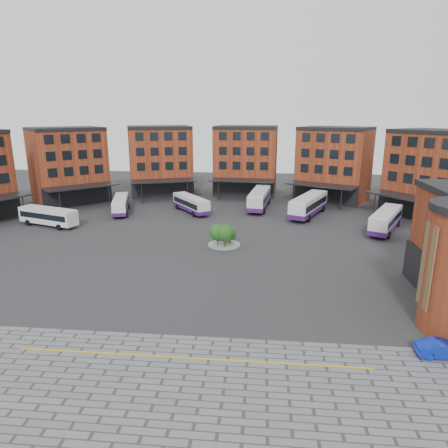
# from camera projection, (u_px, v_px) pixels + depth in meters

# --- Properties ---
(ground) EXTENTS (160.00, 160.00, 0.00)m
(ground) POSITION_uv_depth(u_px,v_px,m) (195.00, 280.00, 42.63)
(ground) COLOR #28282B
(ground) RESTS_ON ground
(paving_zone) EXTENTS (50.00, 22.00, 0.02)m
(paving_zone) POSITION_uv_depth(u_px,v_px,m) (163.00, 446.00, 21.35)
(paving_zone) COLOR slate
(paving_zone) RESTS_ON ground
(yellow_line) EXTENTS (26.00, 0.15, 0.02)m
(yellow_line) POSITION_uv_depth(u_px,v_px,m) (190.00, 358.00, 29.01)
(yellow_line) COLOR gold
(yellow_line) RESTS_ON paving_zone
(main_building) EXTENTS (94.14, 42.48, 14.60)m
(main_building) POSITION_uv_depth(u_px,v_px,m) (202.00, 166.00, 77.80)
(main_building) COLOR maroon
(main_building) RESTS_ON ground
(tree_island) EXTENTS (4.40, 4.40, 3.14)m
(tree_island) POSITION_uv_depth(u_px,v_px,m) (223.00, 234.00, 52.96)
(tree_island) COLOR gray
(tree_island) RESTS_ON ground
(bus_a) EXTENTS (10.47, 5.50, 2.90)m
(bus_a) POSITION_uv_depth(u_px,v_px,m) (48.00, 215.00, 62.58)
(bus_a) COLOR silver
(bus_a) RESTS_ON ground
(bus_b) EXTENTS (4.99, 10.37, 2.85)m
(bus_b) POSITION_uv_depth(u_px,v_px,m) (121.00, 204.00, 71.02)
(bus_b) COLOR silver
(bus_b) RESTS_ON ground
(bus_c) EXTENTS (8.04, 9.68, 2.90)m
(bus_c) POSITION_uv_depth(u_px,v_px,m) (191.00, 204.00, 71.42)
(bus_c) COLOR silver
(bus_c) RESTS_ON ground
(bus_d) EXTENTS (4.33, 12.59, 3.48)m
(bus_d) POSITION_uv_depth(u_px,v_px,m) (259.00, 199.00, 74.12)
(bus_d) COLOR silver
(bus_d) RESTS_ON ground
(bus_e) EXTENTS (7.81, 12.72, 3.56)m
(bus_e) POSITION_uv_depth(u_px,v_px,m) (309.00, 205.00, 68.83)
(bus_e) COLOR white
(bus_e) RESTS_ON ground
(bus_f) EXTENTS (7.54, 11.37, 3.22)m
(bus_f) POSITION_uv_depth(u_px,v_px,m) (386.00, 220.00, 59.87)
(bus_f) COLOR silver
(bus_f) RESTS_ON ground
(blue_car) EXTENTS (3.87, 1.38, 1.27)m
(blue_car) POSITION_uv_depth(u_px,v_px,m) (443.00, 349.00, 29.02)
(blue_car) COLOR #0D24AC
(blue_car) RESTS_ON ground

